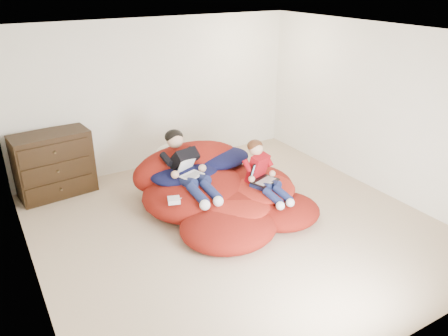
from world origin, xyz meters
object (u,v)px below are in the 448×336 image
at_px(beanbag_pile, 219,191).
at_px(laptop_black, 262,175).
at_px(younger_boy, 262,171).
at_px(dresser, 54,164).
at_px(laptop_white, 190,171).
at_px(older_boy, 186,164).

bearing_deg(beanbag_pile, laptop_black, -43.27).
bearing_deg(younger_boy, dresser, 139.32).
distance_m(beanbag_pile, laptop_white, 0.56).
bearing_deg(laptop_white, beanbag_pile, -13.89).
relative_size(younger_boy, laptop_white, 2.23).
height_order(dresser, older_boy, older_boy).
relative_size(dresser, younger_boy, 1.28).
bearing_deg(dresser, older_boy, -42.59).
xyz_separation_m(beanbag_pile, laptop_white, (-0.41, 0.10, 0.37)).
bearing_deg(younger_boy, beanbag_pile, 136.88).
bearing_deg(laptop_black, older_boy, 142.93).
distance_m(dresser, beanbag_pile, 2.54).
bearing_deg(younger_boy, laptop_white, 148.60).
relative_size(older_boy, laptop_black, 3.00).
height_order(beanbag_pile, older_boy, older_boy).
distance_m(older_boy, younger_boy, 1.08).
bearing_deg(laptop_black, laptop_white, 148.50).
height_order(beanbag_pile, younger_boy, younger_boy).
bearing_deg(beanbag_pile, younger_boy, -43.12).
xyz_separation_m(younger_boy, laptop_white, (-0.86, 0.52, -0.00)).
xyz_separation_m(dresser, laptop_white, (1.53, -1.53, 0.14)).
bearing_deg(older_boy, laptop_black, -37.07).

